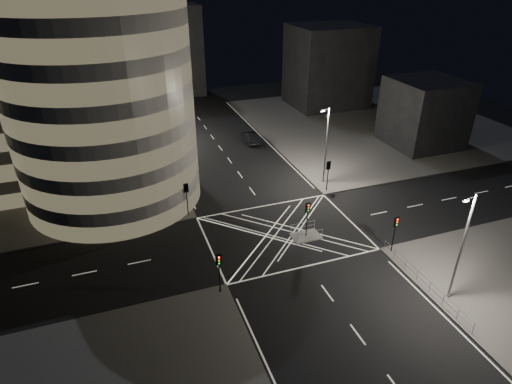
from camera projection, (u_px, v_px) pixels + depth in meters
name	position (u px, v px, depth m)	size (l,w,h in m)	color
ground	(283.00, 233.00, 45.63)	(120.00, 120.00, 0.00)	black
sidewalk_far_left	(15.00, 169.00, 59.37)	(42.00, 42.00, 0.15)	#504E4B
sidewalk_far_right	(374.00, 123.00, 76.53)	(42.00, 42.00, 0.15)	#504E4B
central_island	(306.00, 236.00, 44.94)	(3.00, 2.00, 0.15)	slate
office_tower_curved	(56.00, 89.00, 48.98)	(30.00, 29.00, 27.20)	gray
office_block_rear	(57.00, 63.00, 68.59)	(24.00, 16.00, 22.00)	gray
building_right_far	(328.00, 66.00, 82.80)	(14.00, 12.00, 15.00)	black
building_right_near	(424.00, 113.00, 65.30)	(10.00, 10.00, 10.00)	black
building_far_end	(157.00, 52.00, 88.19)	(18.00, 8.00, 18.00)	black
tree_a	(166.00, 170.00, 47.54)	(4.54, 4.54, 7.58)	black
tree_b	(158.00, 154.00, 52.74)	(4.92, 4.92, 7.32)	black
tree_c	(152.00, 138.00, 57.81)	(4.76, 4.76, 7.02)	black
tree_d	(146.00, 117.00, 62.27)	(4.64, 4.64, 8.02)	black
tree_e	(142.00, 115.00, 67.96)	(4.14, 4.14, 6.20)	black
traffic_signal_fl	(187.00, 193.00, 47.27)	(0.55, 0.22, 4.00)	black
traffic_signal_nl	(219.00, 266.00, 36.00)	(0.55, 0.22, 4.00)	black
traffic_signal_fr	(328.00, 170.00, 52.47)	(0.55, 0.22, 4.00)	black
traffic_signal_nr	(395.00, 228.00, 41.21)	(0.55, 0.22, 4.00)	black
traffic_signal_island	(308.00, 213.00, 43.59)	(0.55, 0.22, 4.00)	black
street_lamp_left_near	(170.00, 155.00, 50.13)	(1.25, 0.25, 10.00)	slate
street_lamp_left_far	(150.00, 110.00, 65.04)	(1.25, 0.25, 10.00)	slate
street_lamp_right_far	(326.00, 143.00, 53.23)	(1.25, 0.25, 10.00)	slate
street_lamp_right_near	(462.00, 245.00, 34.18)	(1.25, 0.25, 10.00)	slate
railing_near_right	(423.00, 281.00, 37.68)	(0.06, 11.70, 1.10)	slate
railing_island_south	(310.00, 236.00, 43.90)	(2.80, 0.06, 1.10)	slate
railing_island_north	(303.00, 227.00, 45.39)	(2.80, 0.06, 1.10)	slate
sedan	(251.00, 137.00, 68.05)	(1.79, 5.14, 1.70)	black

